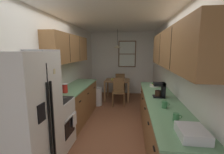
% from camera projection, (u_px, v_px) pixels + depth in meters
% --- Properties ---
extents(ground_plane, '(12.00, 12.00, 0.00)m').
position_uv_depth(ground_plane, '(115.00, 118.00, 4.21)').
color(ground_plane, brown).
extents(wall_left, '(0.10, 9.00, 2.55)m').
position_uv_depth(wall_left, '(65.00, 71.00, 4.17)').
color(wall_left, white).
rests_on(wall_left, ground).
extents(wall_right, '(0.10, 9.00, 2.55)m').
position_uv_depth(wall_right, '(170.00, 72.00, 3.84)').
color(wall_right, white).
rests_on(wall_right, ground).
extents(wall_back, '(4.40, 0.10, 2.55)m').
position_uv_depth(wall_back, '(122.00, 63.00, 6.60)').
color(wall_back, white).
rests_on(wall_back, ground).
extents(ceiling_slab, '(4.40, 9.00, 0.08)m').
position_uv_depth(ceiling_slab, '(115.00, 18.00, 3.79)').
color(ceiling_slab, white).
extents(refrigerator, '(0.70, 0.82, 1.79)m').
position_uv_depth(refrigerator, '(26.00, 119.00, 2.09)').
color(refrigerator, white).
rests_on(refrigerator, ground).
extents(stove_range, '(0.66, 0.61, 1.10)m').
position_uv_depth(stove_range, '(53.00, 123.00, 2.88)').
color(stove_range, white).
rests_on(stove_range, ground).
extents(microwave_over_range, '(0.39, 0.56, 0.32)m').
position_uv_depth(microwave_over_range, '(43.00, 59.00, 2.70)').
color(microwave_over_range, silver).
extents(counter_left, '(0.64, 1.96, 0.90)m').
position_uv_depth(counter_left, '(77.00, 102.00, 4.14)').
color(counter_left, olive).
rests_on(counter_left, ground).
extents(upper_cabinets_left, '(0.33, 2.04, 0.66)m').
position_uv_depth(upper_cabinets_left, '(69.00, 49.00, 3.88)').
color(upper_cabinets_left, olive).
extents(counter_right, '(0.64, 3.18, 0.90)m').
position_uv_depth(counter_right, '(161.00, 121.00, 3.01)').
color(counter_right, olive).
rests_on(counter_right, ground).
extents(upper_cabinets_right, '(0.33, 2.86, 0.66)m').
position_uv_depth(upper_cabinets_right, '(174.00, 49.00, 2.71)').
color(upper_cabinets_right, olive).
extents(dining_table, '(0.89, 0.76, 0.74)m').
position_uv_depth(dining_table, '(117.00, 83.00, 5.77)').
color(dining_table, olive).
rests_on(dining_table, ground).
extents(dining_chair_near, '(0.43, 0.43, 0.90)m').
position_uv_depth(dining_chair_near, '(118.00, 90.00, 5.20)').
color(dining_chair_near, brown).
rests_on(dining_chair_near, ground).
extents(dining_chair_far, '(0.44, 0.44, 0.90)m').
position_uv_depth(dining_chair_far, '(120.00, 83.00, 6.36)').
color(dining_chair_far, brown).
rests_on(dining_chair_far, ground).
extents(pendant_light, '(0.31, 0.31, 0.65)m').
position_uv_depth(pendant_light, '(118.00, 46.00, 5.55)').
color(pendant_light, black).
extents(back_window, '(0.72, 0.05, 1.07)m').
position_uv_depth(back_window, '(127.00, 54.00, 6.43)').
color(back_window, brown).
extents(trash_bin, '(0.31, 0.31, 0.59)m').
position_uv_depth(trash_bin, '(97.00, 96.00, 5.20)').
color(trash_bin, silver).
rests_on(trash_bin, ground).
extents(storage_canister, '(0.11, 0.11, 0.20)m').
position_uv_depth(storage_canister, '(65.00, 88.00, 3.36)').
color(storage_canister, red).
rests_on(storage_canister, counter_left).
extents(dish_towel, '(0.02, 0.16, 0.24)m').
position_uv_depth(dish_towel, '(75.00, 120.00, 2.98)').
color(dish_towel, white).
extents(coffee_maker, '(0.22, 0.18, 0.29)m').
position_uv_depth(coffee_maker, '(161.00, 90.00, 3.03)').
color(coffee_maker, black).
rests_on(coffee_maker, counter_right).
extents(mug_by_coffeemaker, '(0.13, 0.09, 0.11)m').
position_uv_depth(mug_by_coffeemaker, '(165.00, 104.00, 2.48)').
color(mug_by_coffeemaker, '#3F7F4C').
rests_on(mug_by_coffeemaker, counter_right).
extents(mug_spare, '(0.12, 0.08, 0.10)m').
position_uv_depth(mug_spare, '(176.00, 117.00, 2.01)').
color(mug_spare, '#3F7F4C').
rests_on(mug_spare, counter_right).
extents(fruit_bowl, '(0.22, 0.22, 0.09)m').
position_uv_depth(fruit_bowl, '(154.00, 85.00, 3.94)').
color(fruit_bowl, silver).
rests_on(fruit_bowl, counter_right).
extents(dish_rack, '(0.28, 0.34, 0.10)m').
position_uv_depth(dish_rack, '(192.00, 133.00, 1.63)').
color(dish_rack, silver).
rests_on(dish_rack, counter_right).
extents(table_serving_bowl, '(0.22, 0.22, 0.06)m').
position_uv_depth(table_serving_bowl, '(114.00, 79.00, 5.71)').
color(table_serving_bowl, '#E0D14C').
rests_on(table_serving_bowl, dining_table).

